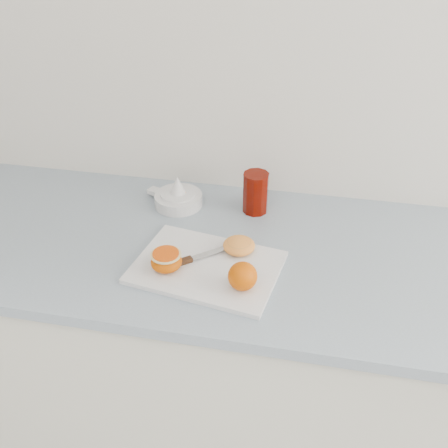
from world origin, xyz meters
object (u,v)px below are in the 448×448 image
object	(u,v)px
half_orange	(166,261)
red_tumbler	(256,194)
citrus_juicer	(178,197)
cutting_board	(207,267)
counter	(217,360)

from	to	relation	value
half_orange	red_tumbler	world-z (taller)	red_tumbler
half_orange	citrus_juicer	world-z (taller)	citrus_juicer
cutting_board	citrus_juicer	size ratio (longest dim) A/B	1.97
half_orange	citrus_juicer	size ratio (longest dim) A/B	0.43
counter	half_orange	bearing A→B (deg)	-122.92
citrus_juicer	cutting_board	bearing A→B (deg)	-61.57
cutting_board	counter	bearing A→B (deg)	90.73
counter	cutting_board	size ratio (longest dim) A/B	6.80
citrus_juicer	red_tumbler	bearing A→B (deg)	2.90
cutting_board	citrus_juicer	bearing A→B (deg)	118.43
citrus_juicer	red_tumbler	distance (m)	0.22
counter	cutting_board	world-z (taller)	cutting_board
red_tumbler	cutting_board	bearing A→B (deg)	-104.98
half_orange	citrus_juicer	xyz separation A→B (m)	(-0.06, 0.30, -0.01)
citrus_juicer	half_orange	bearing A→B (deg)	-79.31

